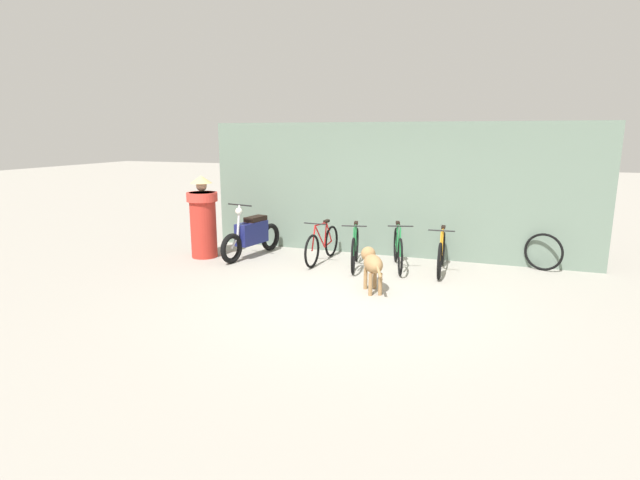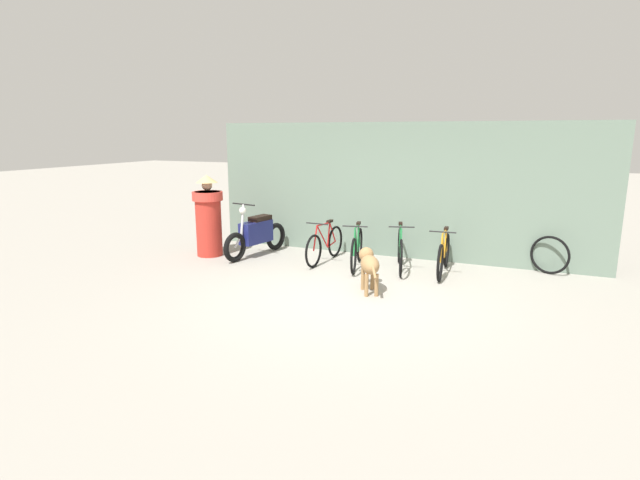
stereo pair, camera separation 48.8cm
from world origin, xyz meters
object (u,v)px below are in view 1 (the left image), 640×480
(motorcycle, at_px, (252,235))
(bicycle_2, at_px, (398,249))
(bicycle_0, at_px, (322,245))
(person_in_robes, at_px, (203,217))
(bicycle_3, at_px, (441,253))
(bicycle_1, at_px, (355,248))
(spare_tire_left, at_px, (544,252))
(stray_dog, at_px, (372,263))

(motorcycle, bearing_deg, bicycle_2, 103.57)
(bicycle_0, distance_m, person_in_robes, 2.52)
(motorcycle, bearing_deg, person_in_robes, -57.76)
(bicycle_0, xyz_separation_m, bicycle_3, (2.31, 0.06, 0.00))
(bicycle_2, distance_m, bicycle_3, 0.80)
(bicycle_2, xyz_separation_m, motorcycle, (-3.02, -0.14, 0.08))
(motorcycle, relative_size, person_in_robes, 1.11)
(bicycle_1, height_order, person_in_robes, person_in_robes)
(bicycle_2, distance_m, person_in_robes, 3.99)
(bicycle_1, height_order, spare_tire_left, bicycle_1)
(bicycle_1, distance_m, bicycle_2, 0.81)
(motorcycle, bearing_deg, bicycle_1, 99.70)
(bicycle_3, height_order, spare_tire_left, bicycle_3)
(bicycle_3, distance_m, person_in_robes, 4.79)
(bicycle_1, bearing_deg, motorcycle, -103.42)
(bicycle_0, xyz_separation_m, bicycle_1, (0.71, -0.14, 0.01))
(bicycle_2, distance_m, stray_dog, 1.53)
(bicycle_2, xyz_separation_m, stray_dog, (-0.13, -1.52, 0.10))
(bicycle_0, xyz_separation_m, person_in_robes, (-2.43, -0.45, 0.48))
(person_in_robes, xyz_separation_m, spare_tire_left, (6.51, 1.23, -0.47))
(person_in_robes, bearing_deg, bicycle_2, -164.28)
(bicycle_3, relative_size, motorcycle, 0.90)
(bicycle_2, height_order, person_in_robes, person_in_robes)
(motorcycle, relative_size, stray_dog, 1.98)
(bicycle_1, xyz_separation_m, spare_tire_left, (3.37, 0.92, -0.00))
(spare_tire_left, bearing_deg, motorcycle, -171.11)
(bicycle_0, height_order, bicycle_3, bicycle_3)
(bicycle_2, height_order, stray_dog, bicycle_2)
(person_in_robes, relative_size, spare_tire_left, 2.38)
(motorcycle, height_order, person_in_robes, person_in_robes)
(bicycle_3, relative_size, stray_dog, 1.77)
(bicycle_0, relative_size, spare_tire_left, 2.29)
(bicycle_1, relative_size, person_in_robes, 0.96)
(bicycle_1, bearing_deg, bicycle_2, 91.11)
(bicycle_2, relative_size, spare_tire_left, 2.32)
(bicycle_3, height_order, stray_dog, bicycle_3)
(bicycle_3, distance_m, stray_dog, 1.80)
(bicycle_1, xyz_separation_m, stray_dog, (0.66, -1.34, 0.10))
(bicycle_3, relative_size, spare_tire_left, 2.36)
(motorcycle, height_order, spare_tire_left, motorcycle)
(bicycle_3, bearing_deg, bicycle_0, -91.53)
(bicycle_0, bearing_deg, bicycle_3, 95.17)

